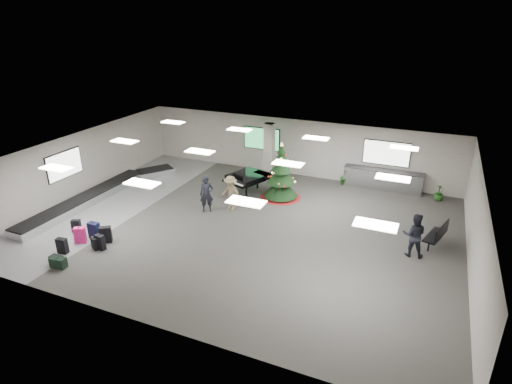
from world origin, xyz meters
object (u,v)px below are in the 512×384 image
at_px(baggage_carousel, 101,194).
at_px(traveler_a, 207,194).
at_px(christmas_tree, 281,179).
at_px(bench, 438,233).
at_px(grand_piano, 247,178).
at_px(potted_plant_left, 345,177).
at_px(pink_suitcase, 80,235).
at_px(potted_plant_right, 439,193).
at_px(traveler_b, 231,193).
at_px(traveler_bench, 414,235).
at_px(service_counter, 383,180).

distance_m(baggage_carousel, traveler_a, 5.78).
xyz_separation_m(christmas_tree, bench, (7.42, -2.09, -0.45)).
relative_size(grand_piano, potted_plant_left, 2.64).
height_order(pink_suitcase, christmas_tree, christmas_tree).
bearing_deg(pink_suitcase, potted_plant_right, 10.03).
relative_size(christmas_tree, potted_plant_right, 3.54).
xyz_separation_m(pink_suitcase, grand_piano, (4.05, 7.44, 0.48)).
height_order(pink_suitcase, traveler_a, traveler_a).
distance_m(christmas_tree, traveler_b, 2.82).
xyz_separation_m(potted_plant_left, potted_plant_right, (4.74, -0.23, -0.05)).
distance_m(baggage_carousel, traveler_bench, 14.87).
height_order(traveler_a, traveler_b, traveler_a).
xyz_separation_m(christmas_tree, potted_plant_right, (7.34, 2.73, -0.58)).
relative_size(baggage_carousel, potted_plant_left, 10.56).
xyz_separation_m(traveler_a, potted_plant_right, (9.94, 5.63, -0.46)).
distance_m(baggage_carousel, bench, 15.79).
bearing_deg(potted_plant_right, pink_suitcase, -142.16).
xyz_separation_m(pink_suitcase, christmas_tree, (5.87, 7.53, 0.66)).
relative_size(service_counter, traveler_b, 2.42).
relative_size(baggage_carousel, christmas_tree, 3.35).
bearing_deg(potted_plant_left, service_counter, 4.42).
bearing_deg(grand_piano, potted_plant_left, 55.70).
distance_m(pink_suitcase, traveler_bench, 13.15).
distance_m(grand_piano, bench, 9.45).
bearing_deg(traveler_b, pink_suitcase, -113.01).
height_order(service_counter, christmas_tree, christmas_tree).
bearing_deg(bench, traveler_bench, -109.69).
xyz_separation_m(bench, traveler_b, (-9.09, -0.18, 0.29)).
bearing_deg(potted_plant_left, baggage_carousel, -148.87).
bearing_deg(bench, service_counter, 135.28).
xyz_separation_m(grand_piano, bench, (9.24, -2.00, -0.28)).
bearing_deg(traveler_b, potted_plant_right, 44.53).
height_order(service_counter, traveler_b, traveler_b).
bearing_deg(baggage_carousel, traveler_b, 11.61).
height_order(bench, traveler_b, traveler_b).
bearing_deg(traveler_bench, christmas_tree, -31.21).
relative_size(pink_suitcase, bench, 0.43).
bearing_deg(service_counter, potted_plant_right, -7.66).
relative_size(baggage_carousel, traveler_bench, 5.51).
bearing_deg(bench, potted_plant_right, 107.23).
bearing_deg(pink_suitcase, potted_plant_left, 23.27).
height_order(traveler_b, potted_plant_left, traveler_b).
distance_m(christmas_tree, potted_plant_left, 3.98).
relative_size(service_counter, christmas_tree, 1.40).
distance_m(traveler_b, potted_plant_left, 6.76).
distance_m(traveler_a, traveler_bench, 9.16).
bearing_deg(bench, grand_piano, -175.86).
distance_m(baggage_carousel, pink_suitcase, 4.60).
bearing_deg(baggage_carousel, bench, 5.59).
bearing_deg(christmas_tree, bench, -15.71).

